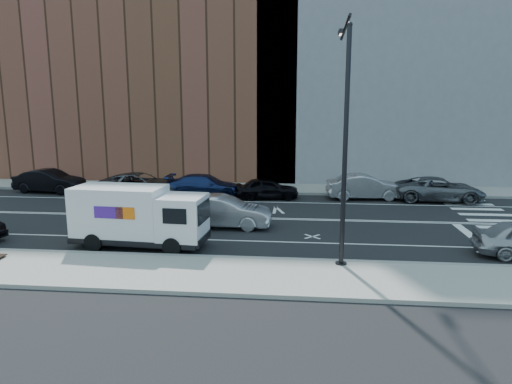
# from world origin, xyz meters

# --- Properties ---
(ground) EXTENTS (120.00, 120.00, 0.00)m
(ground) POSITION_xyz_m (0.00, 0.00, 0.00)
(ground) COLOR black
(ground) RESTS_ON ground
(sidewalk_near) EXTENTS (44.00, 3.60, 0.15)m
(sidewalk_near) POSITION_xyz_m (0.00, -8.80, 0.07)
(sidewalk_near) COLOR gray
(sidewalk_near) RESTS_ON ground
(sidewalk_far) EXTENTS (44.00, 3.60, 0.15)m
(sidewalk_far) POSITION_xyz_m (0.00, 8.80, 0.07)
(sidewalk_far) COLOR gray
(sidewalk_far) RESTS_ON ground
(curb_near) EXTENTS (44.00, 0.25, 0.17)m
(curb_near) POSITION_xyz_m (0.00, -7.00, 0.08)
(curb_near) COLOR gray
(curb_near) RESTS_ON ground
(curb_far) EXTENTS (44.00, 0.25, 0.17)m
(curb_far) POSITION_xyz_m (0.00, 7.00, 0.08)
(curb_far) COLOR gray
(curb_far) RESTS_ON ground
(crosswalk) EXTENTS (3.00, 14.00, 0.01)m
(crosswalk) POSITION_xyz_m (16.00, 0.00, 0.00)
(crosswalk) COLOR white
(crosswalk) RESTS_ON ground
(road_markings) EXTENTS (40.00, 8.60, 0.01)m
(road_markings) POSITION_xyz_m (0.00, 0.00, 0.00)
(road_markings) COLOR white
(road_markings) RESTS_ON ground
(bldg_brick) EXTENTS (26.00, 10.00, 22.00)m
(bldg_brick) POSITION_xyz_m (-8.00, 15.60, 11.00)
(bldg_brick) COLOR brown
(bldg_brick) RESTS_ON ground
(bldg_concrete) EXTENTS (20.00, 10.00, 26.00)m
(bldg_concrete) POSITION_xyz_m (12.00, 15.60, 13.00)
(bldg_concrete) COLOR slate
(bldg_concrete) RESTS_ON ground
(streetlight) EXTENTS (0.44, 4.02, 9.34)m
(streetlight) POSITION_xyz_m (7.00, -6.91, 5.08)
(streetlight) COLOR black
(streetlight) RESTS_ON ground
(fedex_van) EXTENTS (6.01, 2.43, 2.69)m
(fedex_van) POSITION_xyz_m (-1.66, -5.60, 1.41)
(fedex_van) COLOR black
(fedex_van) RESTS_ON ground
(far_parked_b) EXTENTS (5.17, 2.33, 1.65)m
(far_parked_b) POSITION_xyz_m (-12.44, 6.09, 0.82)
(far_parked_b) COLOR black
(far_parked_b) RESTS_ON ground
(far_parked_c) EXTENTS (5.71, 2.70, 1.58)m
(far_parked_c) POSITION_xyz_m (-5.60, 5.58, 0.79)
(far_parked_c) COLOR #505158
(far_parked_c) RESTS_ON ground
(far_parked_d) EXTENTS (5.24, 2.14, 1.52)m
(far_parked_d) POSITION_xyz_m (-1.05, 5.69, 0.76)
(far_parked_d) COLOR navy
(far_parked_d) RESTS_ON ground
(far_parked_e) EXTENTS (4.33, 2.17, 1.42)m
(far_parked_e) POSITION_xyz_m (3.20, 5.36, 0.71)
(far_parked_e) COLOR black
(far_parked_e) RESTS_ON ground
(far_parked_f) EXTENTS (5.11, 2.13, 1.64)m
(far_parked_f) POSITION_xyz_m (9.66, 5.90, 0.82)
(far_parked_f) COLOR #9B9A9F
(far_parked_f) RESTS_ON ground
(far_parked_g) EXTENTS (5.74, 2.89, 1.56)m
(far_parked_g) POSITION_xyz_m (14.40, 5.75, 0.78)
(far_parked_g) COLOR #54585D
(far_parked_g) RESTS_ON ground
(driving_sedan) EXTENTS (4.93, 1.80, 1.61)m
(driving_sedan) POSITION_xyz_m (1.46, -1.97, 0.81)
(driving_sedan) COLOR #B9B8BD
(driving_sedan) RESTS_ON ground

